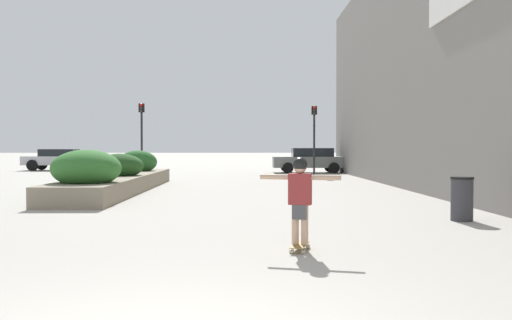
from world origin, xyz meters
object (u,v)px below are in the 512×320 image
at_px(trash_bin, 462,199).
at_px(skateboarder, 300,192).
at_px(car_leftmost, 429,157).
at_px(traffic_light_left, 142,127).
at_px(skateboard, 300,246).
at_px(car_center_right, 57,159).
at_px(car_center_left, 310,160).
at_px(traffic_light_right, 314,129).

bearing_deg(trash_bin, skateboarder, -137.59).
height_order(car_leftmost, traffic_light_left, traffic_light_left).
relative_size(trash_bin, traffic_light_left, 0.24).
bearing_deg(car_leftmost, trash_bin, 163.47).
bearing_deg(trash_bin, skateboard, -137.59).
relative_size(trash_bin, car_center_right, 0.22).
xyz_separation_m(skateboarder, car_center_left, (3.00, 25.48, -0.10)).
bearing_deg(car_center_left, car_leftmost, -68.32).
bearing_deg(traffic_light_right, skateboarder, -97.33).
xyz_separation_m(trash_bin, car_leftmost, (7.53, 25.39, 0.40)).
relative_size(skateboarder, traffic_light_left, 0.34).
xyz_separation_m(car_center_left, car_center_right, (-16.22, 3.84, -0.02)).
height_order(car_center_right, traffic_light_left, traffic_light_left).
xyz_separation_m(skateboard, skateboarder, (0.00, 0.00, 0.80)).
distance_m(traffic_light_left, traffic_light_right, 9.05).
bearing_deg(car_leftmost, traffic_light_left, 113.49).
bearing_deg(car_center_left, traffic_light_left, 115.06).
xyz_separation_m(skateboard, traffic_light_right, (2.82, 21.92, 2.44)).
relative_size(skateboarder, traffic_light_right, 0.34).
relative_size(skateboarder, car_leftmost, 0.28).
xyz_separation_m(trash_bin, traffic_light_left, (-9.87, 17.82, 2.09)).
relative_size(skateboard, traffic_light_right, 0.19).
distance_m(skateboard, car_center_left, 25.66).
xyz_separation_m(skateboard, car_leftmost, (11.20, 28.74, 0.79)).
bearing_deg(car_center_right, car_center_left, -103.32).
relative_size(skateboarder, car_center_right, 0.31).
height_order(skateboard, trash_bin, trash_bin).
distance_m(skateboard, trash_bin, 4.98).
xyz_separation_m(car_center_right, traffic_light_right, (16.04, -7.40, 1.75)).
height_order(car_leftmost, traffic_light_right, traffic_light_right).
relative_size(car_leftmost, traffic_light_left, 1.23).
distance_m(car_leftmost, traffic_light_right, 10.93).
height_order(skateboard, traffic_light_left, traffic_light_left).
xyz_separation_m(skateboarder, trash_bin, (3.67, 3.35, -0.41)).
distance_m(car_center_left, car_center_right, 16.67).
xyz_separation_m(skateboarder, car_center_right, (-13.22, 29.32, -0.11)).
height_order(traffic_light_left, traffic_light_right, traffic_light_left).
distance_m(car_leftmost, car_center_left, 8.83).
bearing_deg(traffic_light_right, trash_bin, -87.38).
bearing_deg(trash_bin, car_leftmost, 73.47).
bearing_deg(car_leftmost, car_center_left, 111.68).
xyz_separation_m(trash_bin, traffic_light_right, (-0.85, 18.57, 2.05)).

